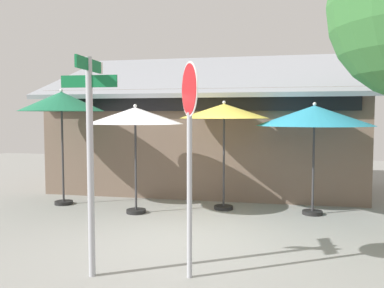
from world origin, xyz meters
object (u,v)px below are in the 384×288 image
(street_sign_post, at_px, (90,145))
(stop_sign, at_px, (189,131))
(patio_umbrella_mustard_right, at_px, (224,112))
(patio_umbrella_teal_far_right, at_px, (314,116))
(patio_umbrella_forest_green_left, at_px, (62,102))
(patio_umbrella_ivory_center, at_px, (135,117))

(street_sign_post, xyz_separation_m, stop_sign, (1.31, 0.22, 0.20))
(street_sign_post, xyz_separation_m, patio_umbrella_mustard_right, (1.25, 4.30, 0.47))
(street_sign_post, height_order, patio_umbrella_mustard_right, street_sign_post)
(street_sign_post, bearing_deg, patio_umbrella_mustard_right, 73.80)
(patio_umbrella_mustard_right, bearing_deg, patio_umbrella_teal_far_right, -2.54)
(patio_umbrella_forest_green_left, bearing_deg, stop_sign, -43.55)
(patio_umbrella_ivory_center, bearing_deg, street_sign_post, -79.87)
(patio_umbrella_ivory_center, height_order, patio_umbrella_teal_far_right, patio_umbrella_teal_far_right)
(stop_sign, bearing_deg, street_sign_post, -170.58)
(patio_umbrella_teal_far_right, bearing_deg, stop_sign, -115.82)
(patio_umbrella_forest_green_left, height_order, patio_umbrella_ivory_center, patio_umbrella_forest_green_left)
(patio_umbrella_ivory_center, distance_m, patio_umbrella_teal_far_right, 3.93)
(patio_umbrella_teal_far_right, bearing_deg, patio_umbrella_ivory_center, -170.06)
(street_sign_post, bearing_deg, patio_umbrella_teal_far_right, 52.39)
(stop_sign, distance_m, patio_umbrella_ivory_center, 3.84)
(street_sign_post, distance_m, patio_umbrella_forest_green_left, 4.89)
(stop_sign, bearing_deg, patio_umbrella_mustard_right, 90.88)
(street_sign_post, xyz_separation_m, patio_umbrella_ivory_center, (-0.63, 3.53, 0.37))
(stop_sign, relative_size, patio_umbrella_forest_green_left, 1.02)
(patio_umbrella_mustard_right, bearing_deg, patio_umbrella_forest_green_left, -176.04)
(patio_umbrella_ivory_center, xyz_separation_m, patio_umbrella_mustard_right, (1.88, 0.77, 0.10))
(patio_umbrella_ivory_center, relative_size, patio_umbrella_mustard_right, 0.97)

